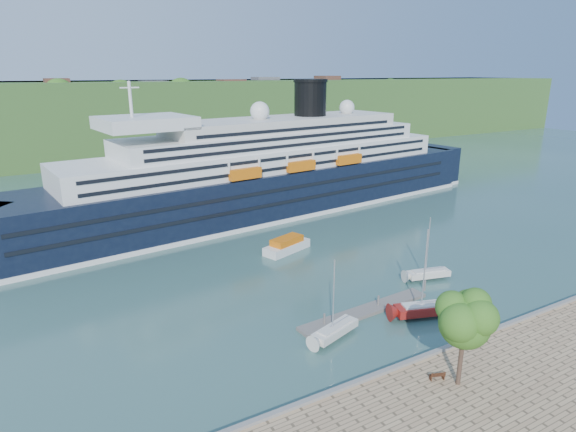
# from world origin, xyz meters

# --- Properties ---
(ground) EXTENTS (400.00, 400.00, 0.00)m
(ground) POSITION_xyz_m (0.00, 0.00, 0.00)
(ground) COLOR #2D504C
(ground) RESTS_ON ground
(far_hillside) EXTENTS (400.00, 50.00, 24.00)m
(far_hillside) POSITION_xyz_m (0.00, 145.00, 12.00)
(far_hillside) COLOR #356126
(far_hillside) RESTS_ON ground
(quay_coping) EXTENTS (220.00, 0.50, 0.30)m
(quay_coping) POSITION_xyz_m (0.00, -0.20, 1.15)
(quay_coping) COLOR slate
(quay_coping) RESTS_ON promenade
(cruise_ship) EXTENTS (115.67, 29.30, 25.72)m
(cruise_ship) POSITION_xyz_m (7.07, 53.95, 12.86)
(cruise_ship) COLOR black
(cruise_ship) RESTS_ON ground
(park_bench) EXTENTS (1.53, 1.05, 0.91)m
(park_bench) POSITION_xyz_m (-4.45, -3.22, 1.45)
(park_bench) COLOR #452513
(park_bench) RESTS_ON promenade
(promenade_tree) EXTENTS (5.78, 5.78, 9.57)m
(promenade_tree) POSITION_xyz_m (-3.30, -4.55, 5.78)
(promenade_tree) COLOR #37681B
(promenade_tree) RESTS_ON promenade
(floating_pontoon) EXTENTS (18.17, 3.30, 0.40)m
(floating_pontoon) POSITION_xyz_m (-0.94, 11.09, 0.20)
(floating_pontoon) COLOR slate
(floating_pontoon) RESTS_ON ground
(sailboat_white_near) EXTENTS (6.86, 3.75, 8.55)m
(sailboat_white_near) POSITION_xyz_m (-7.20, 8.32, 4.27)
(sailboat_white_near) COLOR silver
(sailboat_white_near) RESTS_ON ground
(sailboat_red) EXTENTS (8.14, 4.54, 10.14)m
(sailboat_red) POSITION_xyz_m (4.31, 6.83, 5.07)
(sailboat_red) COLOR maroon
(sailboat_red) RESTS_ON ground
(sailboat_white_far) EXTENTS (6.74, 3.36, 8.39)m
(sailboat_white_far) POSITION_xyz_m (12.32, 14.26, 4.20)
(sailboat_white_far) COLOR silver
(sailboat_white_far) RESTS_ON ground
(tender_launch) EXTENTS (8.71, 5.34, 2.28)m
(tender_launch) POSITION_xyz_m (1.00, 33.06, 1.14)
(tender_launch) COLOR orange
(tender_launch) RESTS_ON ground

